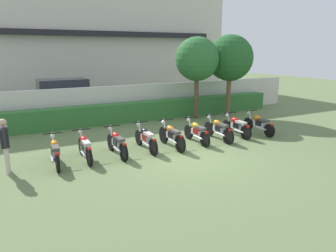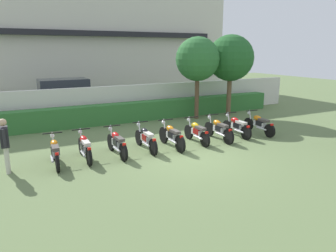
# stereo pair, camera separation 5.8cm
# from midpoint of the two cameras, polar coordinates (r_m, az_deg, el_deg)

# --- Properties ---
(ground) EXTENTS (60.00, 60.00, 0.00)m
(ground) POSITION_cam_midpoint_polar(r_m,az_deg,el_deg) (10.69, 3.92, -5.65)
(ground) COLOR #607547
(building) EXTENTS (22.98, 6.50, 8.68)m
(building) POSITION_cam_midpoint_polar(r_m,az_deg,el_deg) (26.11, -16.31, 14.88)
(building) COLOR beige
(building) RESTS_ON ground
(compound_wall) EXTENTS (21.83, 0.30, 1.74)m
(compound_wall) POSITION_cam_midpoint_polar(r_m,az_deg,el_deg) (16.51, -8.43, 4.23)
(compound_wall) COLOR silver
(compound_wall) RESTS_ON ground
(hedge_row) EXTENTS (17.47, 0.70, 0.95)m
(hedge_row) POSITION_cam_midpoint_polar(r_m,az_deg,el_deg) (15.93, -7.56, 2.47)
(hedge_row) COLOR #337033
(hedge_row) RESTS_ON ground
(parked_car) EXTENTS (4.53, 2.14, 1.89)m
(parked_car) POSITION_cam_midpoint_polar(r_m,az_deg,el_deg) (19.42, -17.99, 5.30)
(parked_car) COLOR navy
(parked_car) RESTS_ON ground
(tree_near_inspector) EXTENTS (2.22, 2.22, 4.18)m
(tree_near_inspector) POSITION_cam_midpoint_polar(r_m,az_deg,el_deg) (16.35, 5.17, 11.90)
(tree_near_inspector) COLOR brown
(tree_near_inspector) RESTS_ON ground
(tree_far_side) EXTENTS (2.44, 2.44, 4.32)m
(tree_far_side) POSITION_cam_midpoint_polar(r_m,az_deg,el_deg) (17.43, 11.04, 11.91)
(tree_far_side) COLOR brown
(tree_far_side) RESTS_ON ground
(motorcycle_in_row_0) EXTENTS (0.60, 1.80, 0.96)m
(motorcycle_in_row_0) POSITION_cam_midpoint_polar(r_m,az_deg,el_deg) (10.40, -19.85, -4.42)
(motorcycle_in_row_0) COLOR black
(motorcycle_in_row_0) RESTS_ON ground
(motorcycle_in_row_1) EXTENTS (0.60, 1.81, 0.95)m
(motorcycle_in_row_1) POSITION_cam_midpoint_polar(r_m,az_deg,el_deg) (10.64, -14.94, -3.68)
(motorcycle_in_row_1) COLOR black
(motorcycle_in_row_1) RESTS_ON ground
(motorcycle_in_row_2) EXTENTS (0.60, 1.86, 0.96)m
(motorcycle_in_row_2) POSITION_cam_midpoint_polar(r_m,az_deg,el_deg) (10.85, -9.35, -3.03)
(motorcycle_in_row_2) COLOR black
(motorcycle_in_row_2) RESTS_ON ground
(motorcycle_in_row_3) EXTENTS (0.60, 1.93, 0.95)m
(motorcycle_in_row_3) POSITION_cam_midpoint_polar(r_m,az_deg,el_deg) (11.32, -4.18, -2.20)
(motorcycle_in_row_3) COLOR black
(motorcycle_in_row_3) RESTS_ON ground
(motorcycle_in_row_4) EXTENTS (0.60, 1.95, 0.97)m
(motorcycle_in_row_4) POSITION_cam_midpoint_polar(r_m,az_deg,el_deg) (11.56, 0.51, -1.75)
(motorcycle_in_row_4) COLOR black
(motorcycle_in_row_4) RESTS_ON ground
(motorcycle_in_row_5) EXTENTS (0.60, 1.80, 0.95)m
(motorcycle_in_row_5) POSITION_cam_midpoint_polar(r_m,az_deg,el_deg) (12.21, 5.06, -1.05)
(motorcycle_in_row_5) COLOR black
(motorcycle_in_row_5) RESTS_ON ground
(motorcycle_in_row_6) EXTENTS (0.60, 1.95, 0.96)m
(motorcycle_in_row_6) POSITION_cam_midpoint_polar(r_m,az_deg,el_deg) (12.70, 8.97, -0.55)
(motorcycle_in_row_6) COLOR black
(motorcycle_in_row_6) RESTS_ON ground
(motorcycle_in_row_7) EXTENTS (0.60, 1.79, 0.94)m
(motorcycle_in_row_7) POSITION_cam_midpoint_polar(r_m,az_deg,el_deg) (13.40, 12.13, -0.00)
(motorcycle_in_row_7) COLOR black
(motorcycle_in_row_7) RESTS_ON ground
(motorcycle_in_row_8) EXTENTS (0.60, 1.91, 0.94)m
(motorcycle_in_row_8) POSITION_cam_midpoint_polar(r_m,az_deg,el_deg) (14.07, 15.95, 0.42)
(motorcycle_in_row_8) COLOR black
(motorcycle_in_row_8) RESTS_ON ground
(inspector_person) EXTENTS (0.22, 0.66, 1.62)m
(inspector_person) POSITION_cam_midpoint_polar(r_m,az_deg,el_deg) (10.23, -27.50, -2.50)
(inspector_person) COLOR beige
(inspector_person) RESTS_ON ground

